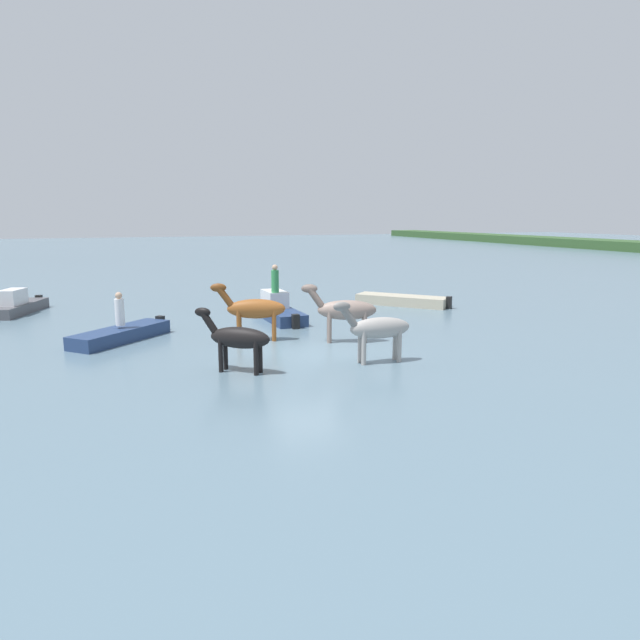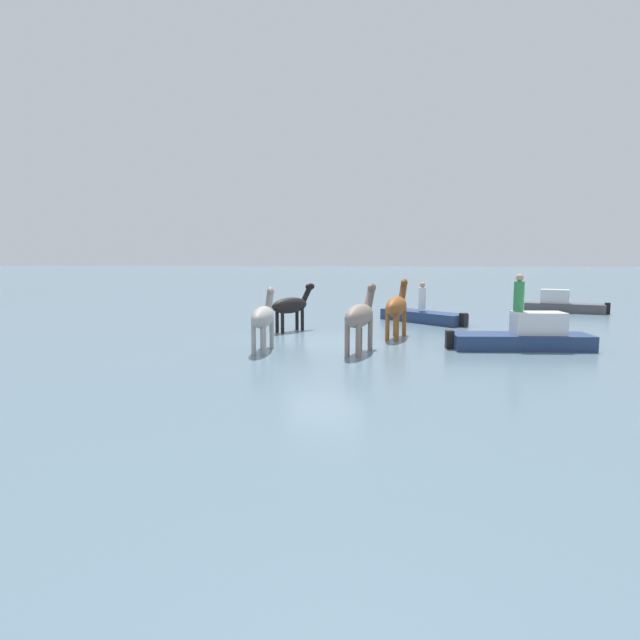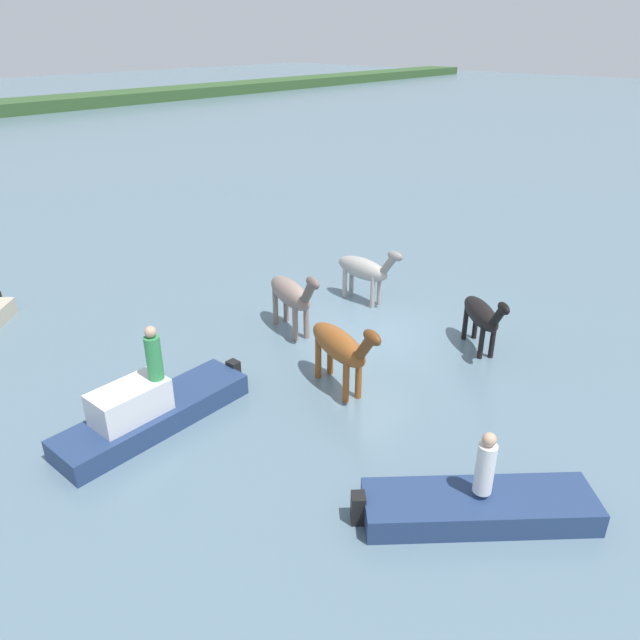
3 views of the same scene
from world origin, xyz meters
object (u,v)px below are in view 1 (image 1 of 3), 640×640
(boat_skiff_near, at_px, (18,307))
(horse_gray_outer, at_px, (237,338))
(horse_chestnut_trailing, at_px, (344,310))
(boat_motor_center, at_px, (278,312))
(horse_dark_mare, at_px, (254,309))
(boat_tender_starboard, at_px, (122,336))
(horse_dun_straggler, at_px, (377,328))
(boat_dinghy_port, at_px, (402,302))
(person_helmsman_aft, at_px, (120,310))
(person_spotter_bow, at_px, (275,280))

(boat_skiff_near, bearing_deg, horse_gray_outer, 47.97)
(horse_chestnut_trailing, height_order, boat_motor_center, horse_chestnut_trailing)
(horse_dark_mare, bearing_deg, boat_tender_starboard, -1.89)
(horse_dun_straggler, xyz_separation_m, boat_motor_center, (-8.18, -0.71, -0.75))
(horse_dark_mare, relative_size, horse_dun_straggler, 1.07)
(horse_gray_outer, bearing_deg, horse_chestnut_trailing, -111.07)
(horse_chestnut_trailing, xyz_separation_m, horse_dark_mare, (-1.38, -2.91, -0.00))
(horse_chestnut_trailing, relative_size, boat_tender_starboard, 0.73)
(boat_tender_starboard, xyz_separation_m, boat_skiff_near, (-7.72, -4.24, 0.14))
(boat_tender_starboard, relative_size, boat_motor_center, 0.80)
(horse_gray_outer, distance_m, boat_dinghy_port, 13.90)
(person_helmsman_aft, bearing_deg, boat_tender_starboard, 163.90)
(person_helmsman_aft, bearing_deg, horse_gray_outer, 28.72)
(boat_motor_center, height_order, person_spotter_bow, person_spotter_bow)
(boat_tender_starboard, bearing_deg, horse_gray_outer, 74.11)
(boat_dinghy_port, height_order, person_spotter_bow, person_spotter_bow)
(boat_tender_starboard, bearing_deg, boat_skiff_near, -105.47)
(horse_gray_outer, distance_m, boat_skiff_near, 15.10)
(boat_tender_starboard, bearing_deg, person_spotter_bow, 153.82)
(horse_chestnut_trailing, bearing_deg, boat_skiff_near, -23.78)
(horse_gray_outer, distance_m, horse_dark_mare, 4.20)
(horse_dark_mare, relative_size, boat_tender_starboard, 0.73)
(horse_chestnut_trailing, relative_size, horse_dark_mare, 1.00)
(boat_motor_center, bearing_deg, boat_tender_starboard, 107.90)
(horse_dark_mare, xyz_separation_m, boat_tender_starboard, (-1.59, -4.45, -0.97))
(person_spotter_bow, bearing_deg, person_helmsman_aft, -71.54)
(horse_chestnut_trailing, xyz_separation_m, horse_gray_outer, (2.55, -4.38, -0.14))
(boat_motor_center, xyz_separation_m, person_helmsman_aft, (2.28, -6.47, 0.81))
(boat_tender_starboard, distance_m, person_spotter_bow, 6.82)
(horse_gray_outer, distance_m, person_helmsman_aft, 6.24)
(boat_motor_center, relative_size, boat_dinghy_port, 1.08)
(horse_dun_straggler, bearing_deg, person_helmsman_aft, -35.88)
(horse_chestnut_trailing, distance_m, person_helmsman_aft, 7.93)
(horse_dark_mare, xyz_separation_m, boat_skiff_near, (-9.31, -8.69, -0.83))
(horse_chestnut_trailing, bearing_deg, horse_gray_outer, 49.14)
(boat_dinghy_port, bearing_deg, horse_chestnut_trailing, 95.77)
(boat_dinghy_port, bearing_deg, boat_skiff_near, 34.87)
(horse_dun_straggler, relative_size, boat_skiff_near, 0.62)
(horse_chestnut_trailing, distance_m, boat_motor_center, 5.34)
(horse_dun_straggler, height_order, person_helmsman_aft, horse_dun_straggler)
(horse_gray_outer, xyz_separation_m, horse_dark_mare, (-3.93, 1.47, 0.14))
(horse_dun_straggler, distance_m, person_spotter_bow, 8.09)
(boat_tender_starboard, bearing_deg, boat_motor_center, 154.78)
(boat_motor_center, bearing_deg, horse_dun_straggler, -176.13)
(boat_motor_center, distance_m, boat_skiff_near, 12.02)
(boat_tender_starboard, height_order, boat_skiff_near, boat_skiff_near)
(boat_dinghy_port, height_order, person_helmsman_aft, person_helmsman_aft)
(boat_motor_center, distance_m, boat_dinghy_port, 7.05)
(horse_dark_mare, height_order, boat_skiff_near, horse_dark_mare)
(boat_motor_center, bearing_deg, horse_chestnut_trailing, -171.29)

